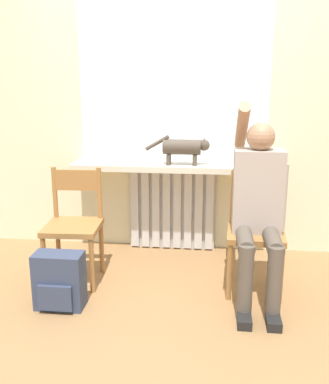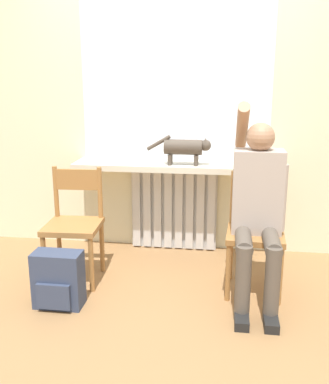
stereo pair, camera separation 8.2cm
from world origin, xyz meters
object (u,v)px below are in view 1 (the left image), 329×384
at_px(chair_left, 74,223).
at_px(person, 259,204).
at_px(backpack, 59,281).
at_px(chair_right, 256,230).
at_px(cat, 184,147).

xyz_separation_m(chair_left, person, (1.33, -0.11, 0.23)).
bearing_deg(backpack, chair_right, 18.48).
xyz_separation_m(chair_left, cat, (0.78, 0.55, 0.50)).
bearing_deg(person, backpack, -166.00).
bearing_deg(chair_left, backpack, -89.84).
bearing_deg(chair_right, chair_left, -177.10).
bearing_deg(chair_right, person, -87.85).
distance_m(chair_right, backpack, 1.41).
bearing_deg(backpack, cat, 52.70).
height_order(chair_right, cat, cat).
xyz_separation_m(cat, backpack, (-0.75, -0.99, -0.76)).
bearing_deg(chair_left, person, -7.71).
height_order(chair_left, chair_right, same).
relative_size(chair_right, cat, 1.60).
distance_m(chair_left, cat, 1.08).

